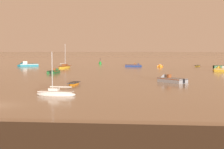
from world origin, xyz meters
TOP-DOWN VIEW (x-y plane):
  - sailboat_moored_1 at (-7.09, 61.46)m, footprint 3.31×6.54m
  - motorboat_moored_0 at (18.82, 25.64)m, footprint 5.40×5.75m
  - motorboat_moored_1 at (19.26, 70.29)m, footprint 1.95×4.22m
  - sailboat_moored_2 at (4.35, 7.77)m, footprint 5.01×2.00m
  - rowboat_moored_1 at (30.61, 74.67)m, footprint 2.46×3.24m
  - motorboat_moored_2 at (11.99, 71.06)m, footprint 5.23×2.26m
  - motorboat_moored_3 at (-5.23, 43.95)m, footprint 2.09×5.00m
  - motorboat_moored_4 at (-20.71, 69.26)m, footprint 6.55×4.80m
  - motorboat_moored_6 at (33.20, 51.62)m, footprint 6.46×5.44m
  - rowboat_moored_3 at (4.09, 19.81)m, footprint 1.59×3.70m
  - channel_buoy at (-0.28, 85.28)m, footprint 0.90×0.90m

SIDE VIEW (x-z plane):
  - rowboat_moored_1 at x=30.61m, z-range -0.11..0.38m
  - rowboat_moored_3 at x=4.09m, z-range -0.13..0.44m
  - motorboat_moored_1 at x=19.26m, z-range -0.51..0.89m
  - motorboat_moored_3 at x=-5.23m, z-range -0.61..1.06m
  - sailboat_moored_2 at x=4.35m, z-range -2.50..2.97m
  - motorboat_moored_2 at x=11.99m, z-range -0.63..1.11m
  - motorboat_moored_0 at x=18.82m, z-range -0.73..1.28m
  - motorboat_moored_6 at x=33.20m, z-range -0.79..1.39m
  - sailboat_moored_1 at x=-7.09m, z-range -3.21..3.82m
  - motorboat_moored_4 at x=-20.71m, z-range -0.83..1.55m
  - channel_buoy at x=-0.28m, z-range -0.69..1.61m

